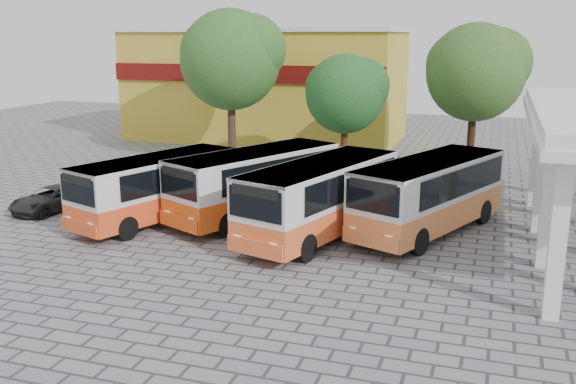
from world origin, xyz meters
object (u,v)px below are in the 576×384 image
(bus_far_left, at_px, (157,185))
(bus_centre_left, at_px, (256,180))
(bus_centre_right, at_px, (320,195))
(bus_far_right, at_px, (430,191))
(parked_car, at_px, (51,199))

(bus_far_left, distance_m, bus_centre_left, 4.19)
(bus_centre_right, height_order, bus_far_right, bus_centre_right)
(bus_far_left, height_order, bus_centre_right, bus_centre_right)
(bus_far_left, distance_m, parked_car, 5.60)
(bus_centre_right, bearing_deg, bus_far_left, -162.93)
(bus_far_right, relative_size, parked_car, 2.26)
(bus_far_left, relative_size, bus_far_right, 0.93)
(bus_centre_left, bearing_deg, bus_far_right, 27.15)
(bus_far_left, height_order, bus_far_right, bus_far_right)
(bus_far_left, bearing_deg, bus_centre_left, 44.93)
(bus_centre_left, xyz_separation_m, parked_car, (-9.30, -1.74, -1.17))
(parked_car, bearing_deg, bus_far_right, 17.81)
(bus_far_left, height_order, bus_centre_left, bus_centre_left)
(parked_car, bearing_deg, bus_centre_left, 21.68)
(bus_far_left, bearing_deg, bus_far_right, 30.14)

